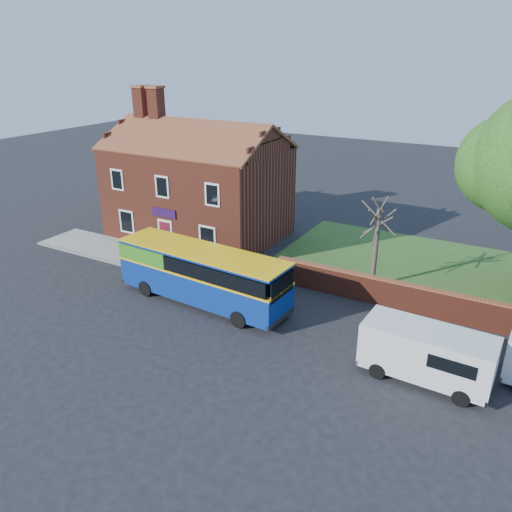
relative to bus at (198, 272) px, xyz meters
The scene contains 9 objects.
ground 3.18m from the bus, 73.74° to the right, with size 120.00×120.00×0.00m, color black.
pavement 7.23m from the bus, 152.91° to the left, with size 18.00×3.50×0.12m, color gray.
kerb 6.64m from the bus, 166.95° to the left, with size 18.00×0.15×0.14m, color slate.
grass_strip 17.35m from the bus, 37.25° to the left, with size 26.00×12.00×0.04m, color #426B28.
shop_building 11.06m from the bus, 125.06° to the left, with size 12.30×8.13×10.50m.
boundary_wall 14.48m from the bus, 17.94° to the left, with size 22.00×0.38×1.60m.
bus is the anchor object (origin of this frame).
van_near 12.63m from the bus, ahead, with size 5.41×2.41×2.34m.
bare_tree 10.29m from the bus, 39.43° to the left, with size 1.95×2.32×5.20m.
Camera 1 is at (14.26, -17.58, 12.98)m, focal length 35.00 mm.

